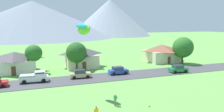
{
  "coord_description": "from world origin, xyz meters",
  "views": [
    {
      "loc": [
        -10.29,
        -14.56,
        11.17
      ],
      "look_at": [
        0.21,
        14.62,
        6.24
      ],
      "focal_mm": 33.54,
      "sensor_mm": 36.0,
      "label": 1
    }
  ],
  "objects": [
    {
      "name": "tree_center",
      "position": [
        27.06,
        32.12,
        4.56
      ],
      "size": [
        5.64,
        5.64,
        7.39
      ],
      "color": "#4C3823",
      "rests_on": "ground"
    },
    {
      "name": "kite_flyer_with_kite",
      "position": [
        -3.73,
        15.59,
        10.04
      ],
      "size": [
        4.46,
        6.84,
        11.14
      ],
      "color": "#70604C",
      "rests_on": "ground"
    },
    {
      "name": "mountain_far_west_ridge",
      "position": [
        51.63,
        163.55,
        15.84
      ],
      "size": [
        72.25,
        72.25,
        31.69
      ],
      "primitive_type": "cone",
      "color": "gray",
      "rests_on": "ground"
    },
    {
      "name": "soccer_ball",
      "position": [
        3.45,
        8.84,
        0.12
      ],
      "size": [
        0.24,
        0.24,
        0.24
      ],
      "primitive_type": "sphere",
      "color": "orange",
      "rests_on": "ground"
    },
    {
      "name": "house_left_center",
      "position": [
        0.03,
        37.47,
        2.68
      ],
      "size": [
        8.16,
        8.31,
        5.17
      ],
      "color": "beige",
      "rests_on": "ground"
    },
    {
      "name": "house_right_center",
      "position": [
        23.67,
        37.29,
        2.57
      ],
      "size": [
        9.2,
        8.48,
        4.96
      ],
      "color": "beige",
      "rests_on": "ground"
    },
    {
      "name": "tree_right_of_center",
      "position": [
        -11.13,
        34.05,
        4.58
      ],
      "size": [
        3.68,
        3.68,
        6.45
      ],
      "color": "#4C3823",
      "rests_on": "ground"
    },
    {
      "name": "house_leftmost",
      "position": [
        -15.31,
        36.64,
        2.45
      ],
      "size": [
        9.56,
        7.15,
        4.73
      ],
      "color": "silver",
      "rests_on": "ground"
    },
    {
      "name": "parked_car_tan_mid_east",
      "position": [
        -2.37,
        26.68,
        0.87
      ],
      "size": [
        4.26,
        2.19,
        1.68
      ],
      "color": "tan",
      "rests_on": "road_strip"
    },
    {
      "name": "pickup_truck_white_east_side",
      "position": [
        -11.03,
        26.56,
        1.06
      ],
      "size": [
        5.28,
        2.5,
        1.99
      ],
      "color": "white",
      "rests_on": "road_strip"
    },
    {
      "name": "road_strip",
      "position": [
        0.0,
        25.59,
        0.04
      ],
      "size": [
        160.0,
        7.02,
        0.08
      ],
      "primitive_type": "cube",
      "color": "#424247",
      "rests_on": "ground"
    },
    {
      "name": "parked_car_green_mid_west",
      "position": [
        19.48,
        23.92,
        0.87
      ],
      "size": [
        4.27,
        2.21,
        1.68
      ],
      "color": "#237042",
      "rests_on": "road_strip"
    },
    {
      "name": "mountain_west_ridge",
      "position": [
        -12.59,
        168.55,
        14.35
      ],
      "size": [
        134.61,
        134.61,
        28.7
      ],
      "primitive_type": "cone",
      "color": "slate",
      "rests_on": "ground"
    },
    {
      "name": "tree_left_of_center",
      "position": [
        -1.79,
        33.59,
        4.33
      ],
      "size": [
        4.84,
        4.84,
        6.76
      ],
      "color": "#4C3823",
      "rests_on": "ground"
    },
    {
      "name": "parked_car_blue_east_end",
      "position": [
        6.07,
        26.93,
        0.87
      ],
      "size": [
        4.22,
        2.12,
        1.68
      ],
      "color": "#2847A8",
      "rests_on": "road_strip"
    }
  ]
}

